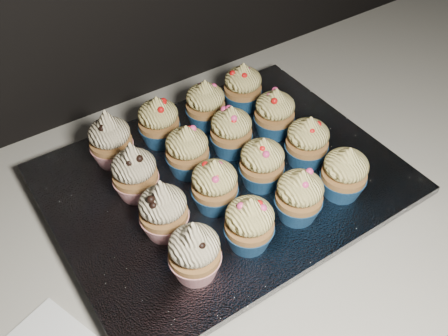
# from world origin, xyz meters

# --- Properties ---
(worktop) EXTENTS (2.44, 0.64, 0.04)m
(worktop) POSITION_xyz_m (0.00, 1.70, 0.88)
(worktop) COLOR beige
(worktop) RESTS_ON cabinet
(baking_tray) EXTENTS (0.45, 0.34, 0.02)m
(baking_tray) POSITION_xyz_m (0.07, 1.72, 0.91)
(baking_tray) COLOR black
(baking_tray) RESTS_ON worktop
(foil_lining) EXTENTS (0.49, 0.38, 0.01)m
(foil_lining) POSITION_xyz_m (0.07, 1.72, 0.93)
(foil_lining) COLOR silver
(foil_lining) RESTS_ON baking_tray
(cupcake_0) EXTENTS (0.06, 0.06, 0.10)m
(cupcake_0) POSITION_xyz_m (-0.05, 1.60, 0.97)
(cupcake_0) COLOR #A31621
(cupcake_0) RESTS_ON foil_lining
(cupcake_1) EXTENTS (0.06, 0.06, 0.08)m
(cupcake_1) POSITION_xyz_m (0.03, 1.60, 0.97)
(cupcake_1) COLOR navy
(cupcake_1) RESTS_ON foil_lining
(cupcake_2) EXTENTS (0.06, 0.06, 0.08)m
(cupcake_2) POSITION_xyz_m (0.11, 1.60, 0.97)
(cupcake_2) COLOR navy
(cupcake_2) RESTS_ON foil_lining
(cupcake_3) EXTENTS (0.06, 0.06, 0.08)m
(cupcake_3) POSITION_xyz_m (0.19, 1.60, 0.97)
(cupcake_3) COLOR navy
(cupcake_3) RESTS_ON foil_lining
(cupcake_4) EXTENTS (0.06, 0.06, 0.10)m
(cupcake_4) POSITION_xyz_m (-0.05, 1.67, 0.97)
(cupcake_4) COLOR #A31621
(cupcake_4) RESTS_ON foil_lining
(cupcake_5) EXTENTS (0.06, 0.06, 0.08)m
(cupcake_5) POSITION_xyz_m (0.03, 1.68, 0.97)
(cupcake_5) COLOR navy
(cupcake_5) RESTS_ON foil_lining
(cupcake_6) EXTENTS (0.06, 0.06, 0.08)m
(cupcake_6) POSITION_xyz_m (0.11, 1.68, 0.97)
(cupcake_6) COLOR navy
(cupcake_6) RESTS_ON foil_lining
(cupcake_7) EXTENTS (0.06, 0.06, 0.08)m
(cupcake_7) POSITION_xyz_m (0.19, 1.67, 0.97)
(cupcake_7) COLOR navy
(cupcake_7) RESTS_ON foil_lining
(cupcake_8) EXTENTS (0.06, 0.06, 0.10)m
(cupcake_8) POSITION_xyz_m (-0.05, 1.75, 0.97)
(cupcake_8) COLOR #A31621
(cupcake_8) RESTS_ON foil_lining
(cupcake_9) EXTENTS (0.06, 0.06, 0.08)m
(cupcake_9) POSITION_xyz_m (0.03, 1.75, 0.97)
(cupcake_9) COLOR navy
(cupcake_9) RESTS_ON foil_lining
(cupcake_10) EXTENTS (0.06, 0.06, 0.08)m
(cupcake_10) POSITION_xyz_m (0.11, 1.75, 0.97)
(cupcake_10) COLOR navy
(cupcake_10) RESTS_ON foil_lining
(cupcake_11) EXTENTS (0.06, 0.06, 0.08)m
(cupcake_11) POSITION_xyz_m (0.19, 1.75, 0.97)
(cupcake_11) COLOR navy
(cupcake_11) RESTS_ON foil_lining
(cupcake_12) EXTENTS (0.06, 0.06, 0.10)m
(cupcake_12) POSITION_xyz_m (-0.05, 1.83, 0.97)
(cupcake_12) COLOR #A31621
(cupcake_12) RESTS_ON foil_lining
(cupcake_13) EXTENTS (0.06, 0.06, 0.08)m
(cupcake_13) POSITION_xyz_m (0.03, 1.83, 0.97)
(cupcake_13) COLOR navy
(cupcake_13) RESTS_ON foil_lining
(cupcake_14) EXTENTS (0.06, 0.06, 0.08)m
(cupcake_14) POSITION_xyz_m (0.11, 1.83, 0.97)
(cupcake_14) COLOR navy
(cupcake_14) RESTS_ON foil_lining
(cupcake_15) EXTENTS (0.06, 0.06, 0.08)m
(cupcake_15) POSITION_xyz_m (0.19, 1.84, 0.97)
(cupcake_15) COLOR navy
(cupcake_15) RESTS_ON foil_lining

